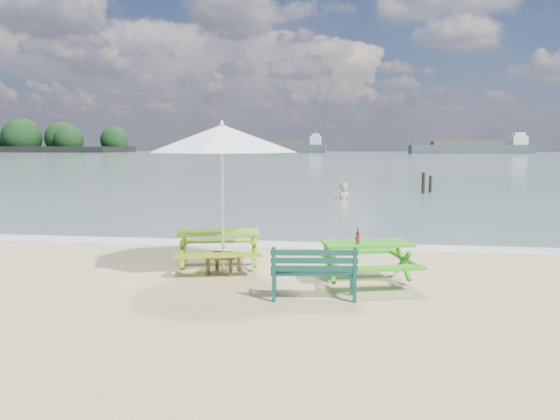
# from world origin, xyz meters

# --- Properties ---
(sea) EXTENTS (300.00, 300.00, 0.00)m
(sea) POSITION_xyz_m (0.00, 85.00, 0.00)
(sea) COLOR slate
(sea) RESTS_ON ground
(foam_strip) EXTENTS (22.00, 0.90, 0.01)m
(foam_strip) POSITION_xyz_m (0.00, 4.60, 0.01)
(foam_strip) COLOR silver
(foam_strip) RESTS_ON ground
(picnic_table_left) EXTENTS (1.81, 1.93, 0.70)m
(picnic_table_left) POSITION_xyz_m (-1.14, 2.05, 0.34)
(picnic_table_left) COLOR #79A619
(picnic_table_left) RESTS_ON ground
(picnic_table_right) EXTENTS (1.80, 1.91, 0.68)m
(picnic_table_right) POSITION_xyz_m (1.52, 1.44, 0.33)
(picnic_table_right) COLOR #34A018
(picnic_table_right) RESTS_ON ground
(park_bench) EXTENTS (1.30, 0.58, 0.78)m
(park_bench) POSITION_xyz_m (0.72, 0.39, 0.24)
(park_bench) COLOR #0D3930
(park_bench) RESTS_ON ground
(side_table) EXTENTS (0.60, 0.60, 0.34)m
(side_table) POSITION_xyz_m (-0.99, 1.78, 0.18)
(side_table) COLOR brown
(side_table) RESTS_ON ground
(patio_umbrella) EXTENTS (2.98, 2.98, 2.62)m
(patio_umbrella) POSITION_xyz_m (-0.99, 1.78, 2.38)
(patio_umbrella) COLOR silver
(patio_umbrella) RESTS_ON ground
(beer_bottle) EXTENTS (0.07, 0.07, 0.27)m
(beer_bottle) POSITION_xyz_m (1.36, 1.28, 0.77)
(beer_bottle) COLOR #994416
(beer_bottle) RESTS_ON picnic_table_right
(swimmer) EXTENTS (0.75, 0.56, 1.85)m
(swimmer) POSITION_xyz_m (0.80, 15.29, -0.24)
(swimmer) COLOR tan
(swimmer) RESTS_ON ground
(mooring_pilings) EXTENTS (0.55, 0.75, 1.18)m
(mooring_pilings) POSITION_xyz_m (4.58, 18.62, 0.35)
(mooring_pilings) COLOR black
(mooring_pilings) RESTS_ON ground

